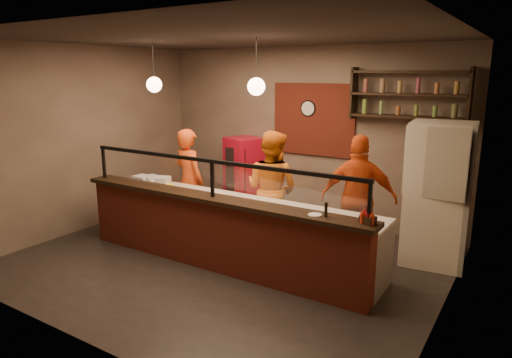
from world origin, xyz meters
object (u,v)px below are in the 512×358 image
Objects in this scene: cook_right at (359,198)px; pepper_mill at (326,210)px; fridge at (438,194)px; cook_left at (189,180)px; condiment_caddy at (368,219)px; wall_clock at (308,108)px; cook_mid at (272,189)px; red_cooler at (244,176)px; pizza_dough at (210,197)px.

cook_right is 10.45× the size of pepper_mill.
cook_right is 1.12m from fridge.
condiment_caddy is (3.56, -1.07, 0.20)m from cook_left.
wall_clock is at bearing 120.01° from pepper_mill.
wall_clock is 2.32m from cook_right.
fridge is 12.72× the size of condiment_caddy.
wall_clock is 1.92m from cook_mid.
cook_left is 0.97× the size of cook_mid.
wall_clock is 2.85m from fridge.
wall_clock reaches higher than cook_mid.
red_cooler reaches higher than pizza_dough.
cook_right is at bearing 93.94° from pepper_mill.
cook_mid reaches higher than condiment_caddy.
cook_right is 11.54× the size of condiment_caddy.
pepper_mill is at bearing 142.99° from cook_mid.
cook_left is at bearing -77.21° from red_cooler.
pizza_dough is at bearing 56.97° from cook_mid.
pizza_dough is (0.98, -0.68, 0.00)m from cook_left.
cook_left reaches higher than pizza_dough.
cook_mid is 2.32m from condiment_caddy.
pepper_mill is (1.47, -1.24, 0.22)m from cook_mid.
condiment_caddy is at bearing -107.81° from fridge.
wall_clock reaches higher than pepper_mill.
red_cooler is (-1.21, -0.31, -1.35)m from wall_clock.
cook_mid is at bearing -161.78° from cook_left.
fridge reaches higher than pepper_mill.
cook_right is at bearing 26.78° from pizza_dough.
cook_right is at bearing -41.89° from wall_clock.
pizza_dough is at bearing 11.03° from cook_right.
cook_mid is 1.81m from red_cooler.
red_cooler is at bearing 143.82° from condiment_caddy.
cook_left reaches higher than condiment_caddy.
pizza_dough is at bearing -159.26° from fridge.
cook_right reaches higher than cook_left.
wall_clock is 0.20× the size of red_cooler.
condiment_caddy is (3.31, -2.42, 0.35)m from red_cooler.
wall_clock is 0.15× the size of fridge.
condiment_caddy is (2.10, -2.73, -0.99)m from wall_clock.
cook_left is at bearing 163.33° from condiment_caddy.
pepper_mill is (2.07, -0.42, 0.24)m from pizza_dough.
cook_right reaches higher than red_cooler.
pizza_dough is (-1.97, -1.00, -0.03)m from cook_right.
condiment_caddy is (1.98, -1.21, 0.17)m from cook_mid.
pizza_dough is at bearing -101.47° from wall_clock.
wall_clock reaches higher than fridge.
cook_right is 1.52m from condiment_caddy.
pizza_dough is at bearing -46.86° from red_cooler.
fridge is (2.38, 0.66, 0.10)m from cook_mid.
cook_left is at bearing 8.26° from cook_mid.
fridge reaches higher than cook_mid.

